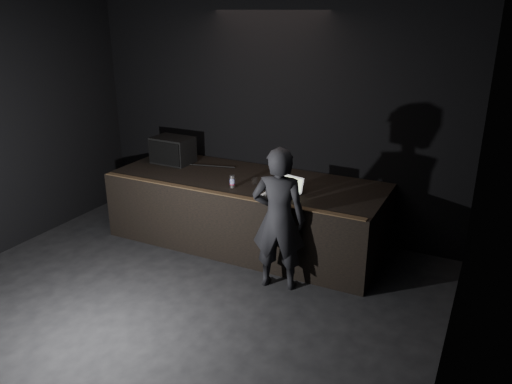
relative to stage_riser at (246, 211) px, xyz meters
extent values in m
plane|color=black|center=(0.00, -2.73, -0.50)|extent=(7.00, 7.00, 0.00)
cube|color=black|center=(0.00, 0.77, 1.25)|extent=(6.00, 0.10, 3.50)
cube|color=black|center=(3.00, -2.73, 1.25)|extent=(0.10, 7.00, 3.50)
cube|color=black|center=(0.00, 0.00, 0.00)|extent=(4.00, 1.50, 1.00)
cube|color=brown|center=(0.00, -0.71, 0.51)|extent=(3.92, 0.10, 0.01)
cube|color=black|center=(-1.42, 0.20, 0.71)|extent=(0.63, 0.45, 0.41)
cube|color=black|center=(-1.43, -0.03, 0.71)|extent=(0.58, 0.04, 0.35)
cylinder|color=black|center=(-0.88, 0.26, 0.51)|extent=(0.99, 0.26, 0.02)
cube|color=white|center=(0.78, -0.34, 0.51)|extent=(0.36, 0.28, 0.02)
cube|color=silver|center=(0.78, -0.34, 0.52)|extent=(0.29, 0.18, 0.00)
cube|color=white|center=(0.82, -0.20, 0.62)|extent=(0.32, 0.13, 0.20)
cube|color=#CBDB40|center=(0.81, -0.21, 0.62)|extent=(0.28, 0.11, 0.16)
cylinder|color=silver|center=(0.00, -0.41, 0.59)|extent=(0.07, 0.07, 0.17)
cylinder|color=navy|center=(0.00, -0.41, 0.59)|extent=(0.07, 0.07, 0.08)
cylinder|color=maroon|center=(0.00, -0.41, 0.55)|extent=(0.07, 0.07, 0.01)
cylinder|color=white|center=(0.22, -0.16, 0.55)|extent=(0.08, 0.08, 0.10)
cube|color=white|center=(0.54, -0.49, 0.52)|extent=(0.05, 0.17, 0.03)
imported|color=black|center=(0.94, -0.95, 0.41)|extent=(0.74, 0.57, 1.82)
camera|label=1|loc=(3.18, -6.06, 2.81)|focal=35.00mm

